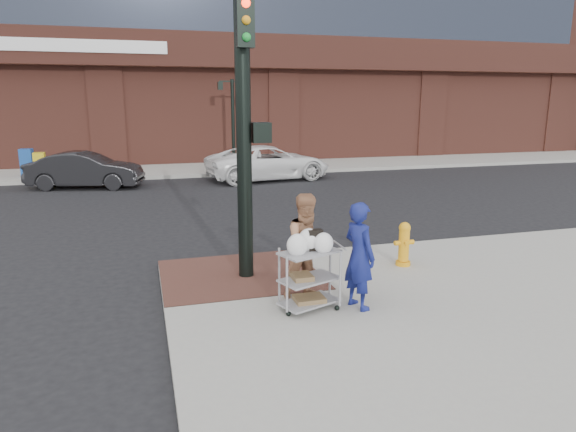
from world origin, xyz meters
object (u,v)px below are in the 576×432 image
object	(u,v)px
traffic_signal_pole	(245,125)
utility_cart	(309,274)
lamp_post	(233,113)
pedestrian_tan	(308,246)
fire_hydrant	(404,243)
minivan_white	(269,163)
woman_blue	(359,256)
sedan_dark	(85,170)

from	to	relation	value
traffic_signal_pole	utility_cart	world-z (taller)	traffic_signal_pole
lamp_post	utility_cart	size ratio (longest dim) A/B	3.27
pedestrian_tan	traffic_signal_pole	bearing A→B (deg)	109.00
traffic_signal_pole	fire_hydrant	world-z (taller)	traffic_signal_pole
minivan_white	utility_cart	world-z (taller)	minivan_white
woman_blue	pedestrian_tan	distance (m)	0.85
minivan_white	utility_cart	bearing A→B (deg)	160.44
traffic_signal_pole	sedan_dark	xyz separation A→B (m)	(-3.75, 11.77, -2.15)
fire_hydrant	traffic_signal_pole	bearing A→B (deg)	176.02
pedestrian_tan	minivan_white	distance (m)	13.37
lamp_post	utility_cart	world-z (taller)	lamp_post
minivan_white	pedestrian_tan	bearing A→B (deg)	160.58
traffic_signal_pole	sedan_dark	bearing A→B (deg)	107.68
lamp_post	traffic_signal_pole	bearing A→B (deg)	-99.24
traffic_signal_pole	woman_blue	size ratio (longest dim) A/B	3.05
pedestrian_tan	utility_cart	world-z (taller)	pedestrian_tan
minivan_white	utility_cart	distance (m)	13.82
sedan_dark	fire_hydrant	bearing A→B (deg)	-137.98
lamp_post	traffic_signal_pole	distance (m)	15.43
woman_blue	fire_hydrant	world-z (taller)	woman_blue
minivan_white	fire_hydrant	bearing A→B (deg)	170.21
pedestrian_tan	minivan_white	size ratio (longest dim) A/B	0.33
minivan_white	utility_cart	xyz separation A→B (m)	(-2.73, -13.55, -0.00)
sedan_dark	utility_cart	distance (m)	14.15
pedestrian_tan	sedan_dark	world-z (taller)	pedestrian_tan
lamp_post	minivan_white	world-z (taller)	lamp_post
lamp_post	sedan_dark	distance (m)	7.38
woman_blue	utility_cart	distance (m)	0.79
fire_hydrant	woman_blue	bearing A→B (deg)	-135.28
lamp_post	pedestrian_tan	distance (m)	16.65
minivan_white	lamp_post	bearing A→B (deg)	5.97
woman_blue	pedestrian_tan	size ratio (longest dim) A/B	0.97
lamp_post	pedestrian_tan	size ratio (longest dim) A/B	2.37
woman_blue	minivan_white	world-z (taller)	woman_blue
lamp_post	fire_hydrant	xyz separation A→B (m)	(0.51, -15.44, -2.04)
minivan_white	fire_hydrant	distance (m)	12.07
woman_blue	fire_hydrant	xyz separation A→B (m)	(1.65, 1.64, -0.39)
woman_blue	sedan_dark	bearing A→B (deg)	3.15
fire_hydrant	minivan_white	bearing A→B (deg)	88.38
minivan_white	fire_hydrant	world-z (taller)	minivan_white
pedestrian_tan	fire_hydrant	size ratio (longest dim) A/B	2.00
woman_blue	minivan_white	size ratio (longest dim) A/B	0.32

